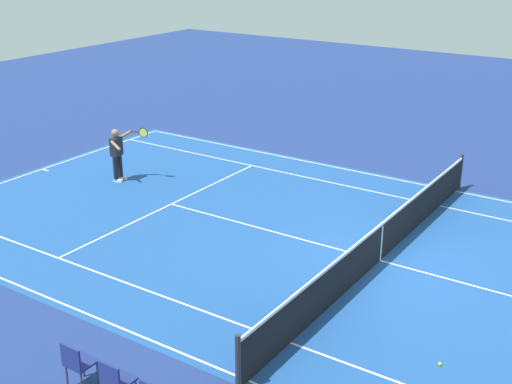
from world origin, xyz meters
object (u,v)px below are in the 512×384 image
(tennis_player_near, at_px, (118,152))
(spectator_chair_5, at_px, (77,362))
(spectator_chair_4, at_px, (115,380))
(tennis_ball, at_px, (440,364))
(tennis_net, at_px, (381,242))

(tennis_player_near, height_order, spectator_chair_5, tennis_player_near)
(spectator_chair_4, distance_m, spectator_chair_5, 0.88)
(spectator_chair_4, bearing_deg, tennis_player_near, -45.86)
(spectator_chair_5, bearing_deg, spectator_chair_4, 180.00)
(tennis_player_near, xyz_separation_m, spectator_chair_4, (-7.64, 7.88, -0.41))
(spectator_chair_5, bearing_deg, tennis_ball, -140.60)
(tennis_player_near, bearing_deg, spectator_chair_5, 130.64)
(tennis_player_near, bearing_deg, spectator_chair_4, 134.14)
(tennis_ball, bearing_deg, spectator_chair_4, 45.09)
(tennis_net, relative_size, tennis_player_near, 6.89)
(tennis_net, xyz_separation_m, tennis_player_near, (9.03, -0.64, 0.44))
(tennis_net, bearing_deg, spectator_chair_5, 72.60)
(tennis_ball, xyz_separation_m, spectator_chair_5, (4.86, 3.99, 0.49))
(tennis_net, relative_size, spectator_chair_4, 13.30)
(spectator_chair_4, bearing_deg, tennis_ball, -134.91)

